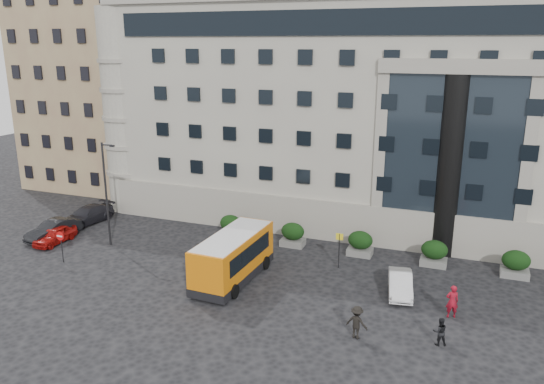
{
  "coord_description": "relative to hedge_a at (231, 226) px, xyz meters",
  "views": [
    {
      "loc": [
        13.23,
        -28.26,
        15.1
      ],
      "look_at": [
        0.61,
        4.89,
        5.0
      ],
      "focal_mm": 35.0,
      "sensor_mm": 36.0,
      "label": 1
    }
  ],
  "objects": [
    {
      "name": "white_taxi",
      "position": [
        14.0,
        -5.22,
        -0.27
      ],
      "size": [
        2.05,
        4.16,
        1.31
      ],
      "primitive_type": "imported",
      "rotation": [
        0.0,
        0.0,
        0.17
      ],
      "color": "silver",
      "rests_on": "ground"
    },
    {
      "name": "hedge_e",
      "position": [
        20.8,
        0.0,
        0.0
      ],
      "size": [
        1.8,
        1.26,
        1.84
      ],
      "color": "#5E5E5B",
      "rests_on": "ground"
    },
    {
      "name": "hedge_a",
      "position": [
        0.0,
        0.0,
        0.0
      ],
      "size": [
        1.8,
        1.26,
        1.84
      ],
      "color": "#5E5E5B",
      "rests_on": "ground"
    },
    {
      "name": "hedge_b",
      "position": [
        5.2,
        0.0,
        0.0
      ],
      "size": [
        1.8,
        1.26,
        1.84
      ],
      "color": "#5E5E5B",
      "rests_on": "ground"
    },
    {
      "name": "bus_stop_sign",
      "position": [
        9.5,
        -2.8,
        0.8
      ],
      "size": [
        0.5,
        0.08,
        2.52
      ],
      "color": "#262628",
      "rests_on": "ground"
    },
    {
      "name": "parked_car_c",
      "position": [
        -13.0,
        -1.3,
        -0.2
      ],
      "size": [
        2.73,
        5.24,
        1.45
      ],
      "primitive_type": "imported",
      "rotation": [
        0.0,
        0.0,
        -0.15
      ],
      "color": "black",
      "rests_on": "ground"
    },
    {
      "name": "parked_car_b",
      "position": [
        -13.0,
        -5.3,
        -0.18
      ],
      "size": [
        2.24,
        4.71,
        1.49
      ],
      "primitive_type": "imported",
      "rotation": [
        0.0,
        0.0,
        -0.15
      ],
      "color": "black",
      "rests_on": "ground"
    },
    {
      "name": "apartment_far",
      "position": [
        -23.0,
        30.2,
        10.07
      ],
      "size": [
        13.0,
        13.0,
        22.0
      ],
      "primitive_type": "cube",
      "color": "brown",
      "rests_on": "ground"
    },
    {
      "name": "apartment_near",
      "position": [
        -20.0,
        12.2,
        9.07
      ],
      "size": [
        14.0,
        14.0,
        20.0
      ],
      "primitive_type": "cube",
      "color": "#8A6B50",
      "rests_on": "ground"
    },
    {
      "name": "entrance_column",
      "position": [
        16.0,
        2.5,
        5.57
      ],
      "size": [
        1.8,
        1.8,
        13.0
      ],
      "primitive_type": "cylinder",
      "color": "black",
      "rests_on": "ground"
    },
    {
      "name": "parked_car_a",
      "position": [
        -12.23,
        -6.0,
        -0.29
      ],
      "size": [
        1.53,
        3.77,
        1.28
      ],
      "primitive_type": "imported",
      "rotation": [
        0.0,
        0.0,
        -0.0
      ],
      "color": "#990E0B",
      "rests_on": "ground"
    },
    {
      "name": "minibus",
      "position": [
        3.48,
        -7.06,
        0.77
      ],
      "size": [
        3.03,
        7.5,
        3.09
      ],
      "rotation": [
        0.0,
        0.0,
        -0.04
      ],
      "color": "#D36A09",
      "rests_on": "ground"
    },
    {
      "name": "pedestrian_a",
      "position": [
        17.12,
        -7.17,
        0.05
      ],
      "size": [
        0.82,
        0.67,
        1.95
      ],
      "primitive_type": "imported",
      "rotation": [
        0.0,
        0.0,
        3.47
      ],
      "color": "maroon",
      "rests_on": "ground"
    },
    {
      "name": "hedge_d",
      "position": [
        15.6,
        0.0,
        0.0
      ],
      "size": [
        1.8,
        1.26,
        1.84
      ],
      "color": "#5E5E5B",
      "rests_on": "ground"
    },
    {
      "name": "red_truck",
      "position": [
        -13.47,
        8.92,
        0.47
      ],
      "size": [
        2.74,
        5.23,
        2.73
      ],
      "rotation": [
        0.0,
        0.0,
        -0.09
      ],
      "color": "maroon",
      "rests_on": "ground"
    },
    {
      "name": "street_lamp",
      "position": [
        -7.94,
        -4.8,
        3.44
      ],
      "size": [
        1.16,
        0.18,
        8.0
      ],
      "color": "#262628",
      "rests_on": "ground"
    },
    {
      "name": "pedestrian_b",
      "position": [
        16.69,
        -10.39,
        -0.17
      ],
      "size": [
        0.89,
        0.79,
        1.52
      ],
      "primitive_type": "imported",
      "rotation": [
        0.0,
        0.0,
        3.48
      ],
      "color": "black",
      "rests_on": "ground"
    },
    {
      "name": "pedestrian_c",
      "position": [
        12.56,
        -11.26,
        -0.02
      ],
      "size": [
        1.28,
        0.89,
        1.82
      ],
      "primitive_type": "imported",
      "rotation": [
        0.0,
        0.0,
        2.95
      ],
      "color": "black",
      "rests_on": "ground"
    },
    {
      "name": "parked_car_d",
      "position": [
        -11.53,
        6.01,
        -0.23
      ],
      "size": [
        2.99,
        5.32,
        1.4
      ],
      "primitive_type": "imported",
      "rotation": [
        0.0,
        0.0,
        0.13
      ],
      "color": "black",
      "rests_on": "ground"
    },
    {
      "name": "no_entry_sign",
      "position": [
        -9.0,
        -8.84,
        0.72
      ],
      "size": [
        0.64,
        0.16,
        2.32
      ],
      "color": "#262628",
      "rests_on": "ground"
    },
    {
      "name": "civic_building",
      "position": [
        10.0,
        14.2,
        8.07
      ],
      "size": [
        44.0,
        24.0,
        18.0
      ],
      "primitive_type": "cube",
      "color": "gray",
      "rests_on": "ground"
    },
    {
      "name": "hedge_c",
      "position": [
        10.4,
        0.0,
        0.0
      ],
      "size": [
        1.8,
        1.26,
        1.84
      ],
      "color": "#5E5E5B",
      "rests_on": "ground"
    },
    {
      "name": "ground",
      "position": [
        4.0,
        -7.8,
        -0.93
      ],
      "size": [
        120.0,
        120.0,
        0.0
      ],
      "primitive_type": "plane",
      "color": "black",
      "rests_on": "ground"
    }
  ]
}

